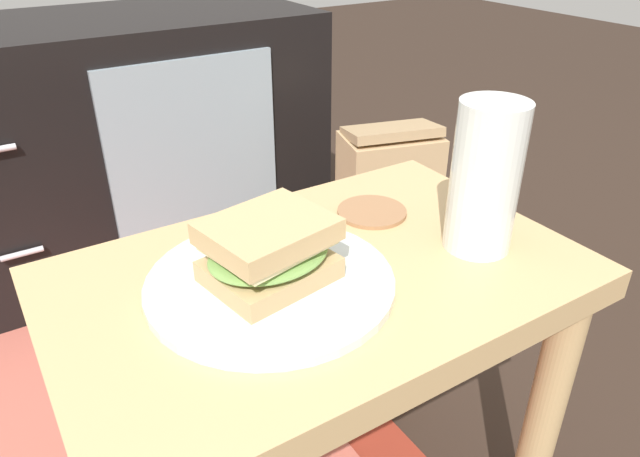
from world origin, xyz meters
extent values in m
cube|color=tan|center=(0.00, 0.00, 0.44)|extent=(0.56, 0.36, 0.04)
cylinder|color=tan|center=(0.25, -0.14, 0.21)|extent=(0.04, 0.04, 0.43)
cylinder|color=tan|center=(-0.25, 0.14, 0.21)|extent=(0.04, 0.04, 0.43)
cylinder|color=tan|center=(0.25, 0.14, 0.21)|extent=(0.04, 0.04, 0.43)
cube|color=black|center=(0.01, 0.95, 0.29)|extent=(0.96, 0.44, 0.58)
cube|color=#8C9EA8|center=(0.13, 0.72, 0.30)|extent=(0.38, 0.01, 0.44)
cylinder|color=silver|center=(-0.25, 0.72, 0.19)|extent=(0.08, 0.01, 0.01)
cube|color=maroon|center=(-0.31, 0.40, 0.00)|extent=(1.06, 0.89, 0.01)
cube|color=#BA5B4C|center=(-0.31, 0.40, 0.01)|extent=(0.87, 0.73, 0.00)
cylinder|color=silver|center=(-0.06, 0.00, 0.47)|extent=(0.25, 0.25, 0.01)
cube|color=tan|center=(-0.06, 0.00, 0.48)|extent=(0.13, 0.11, 0.02)
ellipsoid|color=#729E4C|center=(-0.06, 0.00, 0.50)|extent=(0.14, 0.12, 0.02)
cube|color=beige|center=(-0.06, 0.00, 0.51)|extent=(0.12, 0.11, 0.01)
cube|color=tan|center=(-0.06, 0.00, 0.53)|extent=(0.13, 0.12, 0.02)
cylinder|color=silver|center=(0.18, -0.05, 0.54)|extent=(0.07, 0.07, 0.17)
cylinder|color=orange|center=(0.18, -0.05, 0.53)|extent=(0.07, 0.07, 0.12)
cylinder|color=white|center=(0.18, -0.05, 0.59)|extent=(0.07, 0.07, 0.01)
cylinder|color=#996B47|center=(0.12, 0.07, 0.46)|extent=(0.09, 0.09, 0.01)
cube|color=tan|center=(0.48, 0.48, 0.18)|extent=(0.23, 0.18, 0.36)
cube|color=tan|center=(0.48, 0.48, 0.37)|extent=(0.22, 0.16, 0.04)
camera|label=1|loc=(-0.28, -0.45, 0.81)|focal=33.11mm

